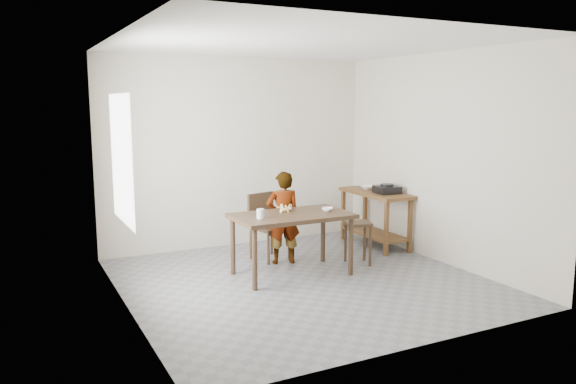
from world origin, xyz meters
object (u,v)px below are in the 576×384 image
dining_table (292,244)px  stool (358,243)px  prep_counter (375,219)px  dining_chair (270,227)px  child (283,218)px

dining_table → stool: bearing=1.5°
dining_table → prep_counter: (1.72, 0.70, 0.03)m
dining_chair → stool: dining_chair is taller
prep_counter → stool: prep_counter is taller
prep_counter → child: (-1.59, -0.21, 0.20)m
child → stool: child is taller
prep_counter → dining_chair: (-1.66, 0.04, 0.04)m
dining_table → stool: dining_table is taller
prep_counter → child: bearing=-172.7°
dining_table → dining_chair: bearing=85.7°
prep_counter → dining_chair: dining_chair is taller
dining_table → dining_chair: dining_chair is taller
prep_counter → dining_table: bearing=-157.9°
dining_table → child: 0.56m
dining_table → prep_counter: prep_counter is taller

